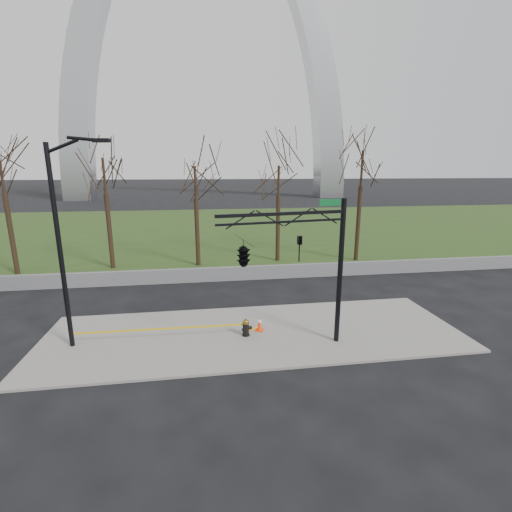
{
  "coord_description": "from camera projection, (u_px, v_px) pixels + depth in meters",
  "views": [
    {
      "loc": [
        -2.07,
        -14.28,
        7.07
      ],
      "look_at": [
        0.36,
        2.0,
        3.05
      ],
      "focal_mm": 25.07,
      "sensor_mm": 36.0,
      "label": 1
    }
  ],
  "objects": [
    {
      "name": "fire_hydrant",
      "position": [
        246.0,
        328.0,
        15.29
      ],
      "size": [
        0.5,
        0.32,
        0.79
      ],
      "rotation": [
        0.0,
        0.0,
        0.23
      ],
      "color": "black",
      "rests_on": "sidewalk"
    },
    {
      "name": "sidewalk",
      "position": [
        255.0,
        333.0,
        15.69
      ],
      "size": [
        18.0,
        6.0,
        0.1
      ],
      "primitive_type": "cube",
      "color": "gray",
      "rests_on": "ground"
    },
    {
      "name": "ground",
      "position": [
        255.0,
        334.0,
        15.7
      ],
      "size": [
        500.0,
        500.0,
        0.0
      ],
      "primitive_type": "plane",
      "color": "black",
      "rests_on": "ground"
    },
    {
      "name": "grass_strip",
      "position": [
        220.0,
        227.0,
        44.52
      ],
      "size": [
        120.0,
        40.0,
        0.06
      ],
      "primitive_type": "cube",
      "color": "#263F16",
      "rests_on": "ground"
    },
    {
      "name": "tree_row",
      "position": [
        152.0,
        207.0,
        25.36
      ],
      "size": [
        34.81,
        4.0,
        8.95
      ],
      "color": "black",
      "rests_on": "ground"
    },
    {
      "name": "traffic_signal_mast",
      "position": [
        264.0,
        252.0,
        13.0
      ],
      "size": [
        5.04,
        2.54,
        6.0
      ],
      "rotation": [
        0.0,
        0.0,
        0.17
      ],
      "color": "black",
      "rests_on": "ground"
    },
    {
      "name": "gateway_arch",
      "position": [
        206.0,
        52.0,
        80.05
      ],
      "size": [
        66.0,
        6.0,
        65.0
      ],
      "primitive_type": null,
      "color": "#B1B3B8",
      "rests_on": "ground"
    },
    {
      "name": "traffic_cone",
      "position": [
        260.0,
        324.0,
        15.77
      ],
      "size": [
        0.44,
        0.44,
        0.64
      ],
      "rotation": [
        0.0,
        0.0,
        -0.44
      ],
      "color": "#F73C0D",
      "rests_on": "sidewalk"
    },
    {
      "name": "guardrail",
      "position": [
        237.0,
        273.0,
        23.28
      ],
      "size": [
        60.0,
        0.3,
        0.9
      ],
      "primitive_type": "cube",
      "color": "#59595B",
      "rests_on": "ground"
    },
    {
      "name": "caution_tape",
      "position": [
        170.0,
        329.0,
        14.89
      ],
      "size": [
        7.74,
        0.4,
        0.41
      ],
      "color": "#DCAB0B",
      "rests_on": "ground"
    },
    {
      "name": "street_light",
      "position": [
        64.0,
        234.0,
        13.41
      ],
      "size": [
        2.38,
        0.58,
        8.21
      ],
      "rotation": [
        0.0,
        0.0,
        -0.17
      ],
      "color": "black",
      "rests_on": "ground"
    }
  ]
}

